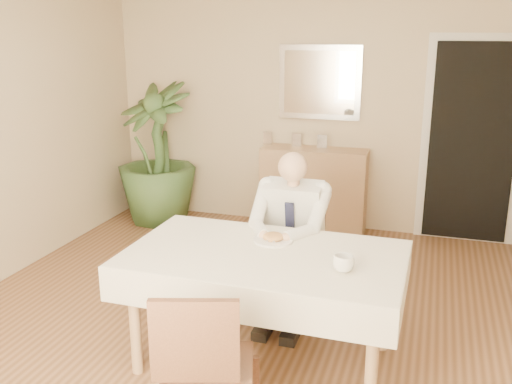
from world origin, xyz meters
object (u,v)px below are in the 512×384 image
(sideboard, at_px, (314,189))
(dining_table, at_px, (265,265))
(chair_far, at_px, (297,247))
(potted_palm, at_px, (156,153))
(seated_man, at_px, (288,231))
(chair_near, at_px, (205,362))
(coffee_mug, at_px, (344,263))

(sideboard, bearing_deg, dining_table, -85.94)
(chair_far, distance_m, potted_palm, 2.47)
(chair_far, relative_size, potted_palm, 0.54)
(seated_man, bearing_deg, chair_near, -91.79)
(sideboard, xyz_separation_m, potted_palm, (-1.72, -0.24, 0.33))
(seated_man, height_order, sideboard, seated_man)
(chair_far, distance_m, coffee_mug, 1.18)
(chair_far, relative_size, coffee_mug, 6.80)
(dining_table, xyz_separation_m, sideboard, (-0.24, 2.59, -0.23))
(dining_table, height_order, potted_palm, potted_palm)
(chair_far, relative_size, sideboard, 0.75)
(dining_table, bearing_deg, coffee_mug, -14.32)
(seated_man, bearing_deg, coffee_mug, -55.11)
(chair_near, height_order, seated_man, seated_man)
(dining_table, xyz_separation_m, chair_far, (-0.00, 0.87, -0.20))
(seated_man, relative_size, potted_palm, 0.81)
(seated_man, height_order, potted_palm, potted_palm)
(chair_far, relative_size, chair_near, 0.93)
(sideboard, bearing_deg, potted_palm, -173.32)
(chair_near, xyz_separation_m, potted_palm, (-1.91, 3.23, 0.27))
(coffee_mug, bearing_deg, dining_table, 165.02)
(chair_near, height_order, coffee_mug, chair_near)
(seated_man, relative_size, coffee_mug, 10.17)
(chair_far, distance_m, sideboard, 1.74)
(dining_table, relative_size, chair_far, 2.07)
(chair_far, height_order, coffee_mug, coffee_mug)
(chair_far, xyz_separation_m, coffee_mug, (0.51, -1.01, 0.34))
(dining_table, xyz_separation_m, seated_man, (-0.00, 0.59, 0.02))
(dining_table, height_order, sideboard, sideboard)
(chair_near, height_order, sideboard, chair_near)
(sideboard, relative_size, potted_palm, 0.72)
(coffee_mug, bearing_deg, seated_man, 124.89)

